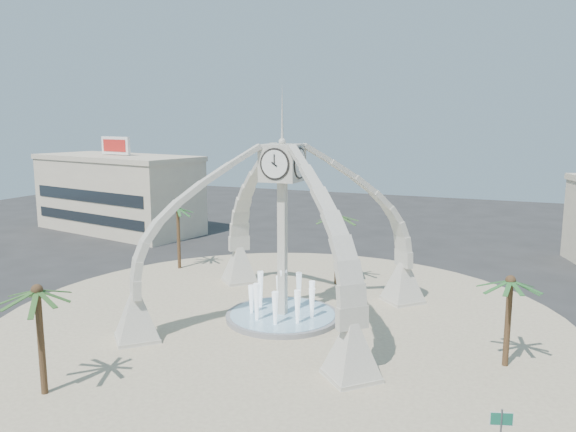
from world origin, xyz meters
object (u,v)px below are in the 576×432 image
at_px(fountain, 283,315).
at_px(clock_tower, 282,229).
at_px(palm_west, 178,209).
at_px(palm_east, 511,282).
at_px(street_sign, 501,426).
at_px(palm_south, 37,292).
at_px(palm_north, 337,216).

bearing_deg(fountain, clock_tower, -90.00).
bearing_deg(palm_west, fountain, -31.70).
distance_m(clock_tower, palm_east, 14.99).
xyz_separation_m(clock_tower, street_sign, (14.80, -12.46, -4.68)).
distance_m(fountain, palm_south, 17.15).
distance_m(palm_north, street_sign, 26.49).
relative_size(clock_tower, palm_west, 2.78).
xyz_separation_m(palm_east, palm_south, (-21.70, -12.60, 0.45)).
relative_size(fountain, palm_south, 1.28).
bearing_deg(palm_west, street_sign, -36.18).
distance_m(clock_tower, fountain, 6.20).
bearing_deg(palm_north, clock_tower, -95.16).
relative_size(palm_west, palm_south, 1.03).
relative_size(fountain, palm_north, 1.19).
bearing_deg(palm_west, clock_tower, -31.70).
relative_size(fountain, palm_west, 1.24).
height_order(clock_tower, fountain, clock_tower).
bearing_deg(palm_east, palm_north, 139.39).
relative_size(palm_west, street_sign, 2.55).
xyz_separation_m(palm_north, street_sign, (13.92, -22.16, -4.11)).
bearing_deg(street_sign, palm_south, 168.43).
height_order(clock_tower, palm_north, clock_tower).
height_order(palm_south, street_sign, palm_south).
height_order(palm_west, palm_north, palm_north).
xyz_separation_m(clock_tower, palm_east, (14.75, -2.21, -1.48)).
xyz_separation_m(fountain, palm_east, (14.75, -2.21, 4.72)).
bearing_deg(clock_tower, palm_west, 148.30).
height_order(palm_west, palm_south, palm_west).
bearing_deg(fountain, palm_west, 148.30).
bearing_deg(palm_north, fountain, -95.16).
height_order(clock_tower, palm_west, clock_tower).
xyz_separation_m(clock_tower, palm_south, (-6.94, -14.81, -1.03)).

